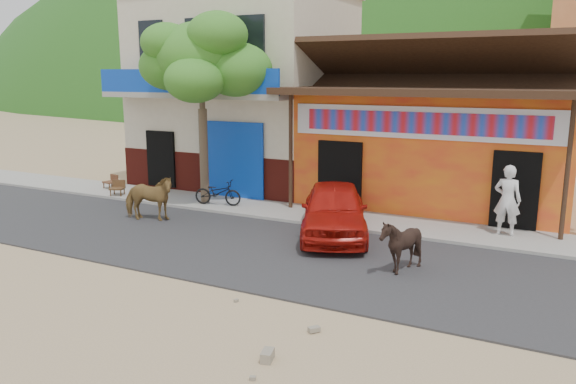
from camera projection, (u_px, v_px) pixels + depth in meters
name	position (u px, v px, depth m)	size (l,w,h in m)	color
ground	(226.00, 289.00, 11.11)	(120.00, 120.00, 0.00)	#9E825B
road	(284.00, 253.00, 13.29)	(60.00, 5.00, 0.04)	#28282B
sidewalk	(340.00, 219.00, 16.33)	(60.00, 2.00, 0.12)	gray
dance_club	(442.00, 148.00, 18.57)	(8.00, 6.00, 3.60)	orange
cafe_building	(247.00, 92.00, 21.56)	(7.00, 6.00, 7.00)	beige
hillside	(534.00, 10.00, 69.68)	(100.00, 40.00, 24.00)	#194C14
tree	(202.00, 109.00, 17.57)	(3.00, 3.00, 6.00)	#2D721E
cow_tan	(149.00, 198.00, 16.08)	(0.72, 1.57, 1.33)	olive
cow_dark	(401.00, 245.00, 11.86)	(0.97, 1.09, 1.20)	black
red_car	(334.00, 210.00, 14.56)	(1.64, 4.09, 1.39)	#AC130C
scooter	(218.00, 193.00, 17.71)	(0.53, 1.52, 0.80)	black
pedestrian	(507.00, 200.00, 14.30)	(0.67, 0.44, 1.83)	white
cafe_chair_left	(110.00, 176.00, 20.33)	(0.42, 0.42, 0.91)	#4D2F19
cafe_chair_right	(117.00, 182.00, 19.12)	(0.44, 0.44, 0.95)	#462517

